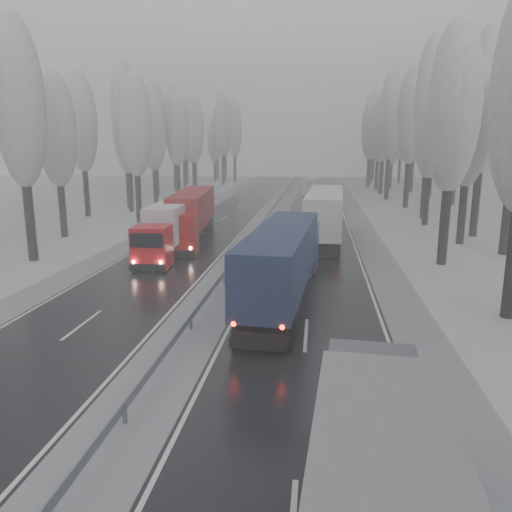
% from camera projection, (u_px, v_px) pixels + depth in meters
% --- Properties ---
extents(carriageway_right, '(7.50, 200.00, 0.03)m').
position_uv_depth(carriageway_right, '(312.00, 252.00, 39.67)').
color(carriageway_right, black).
rests_on(carriageway_right, ground).
extents(carriageway_left, '(7.50, 200.00, 0.03)m').
position_uv_depth(carriageway_left, '(183.00, 249.00, 40.93)').
color(carriageway_left, black).
rests_on(carriageway_left, ground).
extents(median_slush, '(3.00, 200.00, 0.04)m').
position_uv_depth(median_slush, '(247.00, 250.00, 40.30)').
color(median_slush, '#929599').
rests_on(median_slush, ground).
extents(shoulder_right, '(2.40, 200.00, 0.04)m').
position_uv_depth(shoulder_right, '(375.00, 253.00, 39.07)').
color(shoulder_right, '#929599').
rests_on(shoulder_right, ground).
extents(shoulder_left, '(2.40, 200.00, 0.04)m').
position_uv_depth(shoulder_left, '(126.00, 247.00, 41.53)').
color(shoulder_left, '#929599').
rests_on(shoulder_left, ground).
extents(median_guardrail, '(0.12, 200.00, 0.76)m').
position_uv_depth(median_guardrail, '(247.00, 243.00, 40.16)').
color(median_guardrail, slate).
rests_on(median_guardrail, ground).
extents(tree_18, '(3.60, 3.60, 16.58)m').
position_uv_depth(tree_18, '(454.00, 109.00, 33.38)').
color(tree_18, black).
rests_on(tree_18, ground).
extents(tree_20, '(3.60, 3.60, 15.71)m').
position_uv_depth(tree_20, '(470.00, 123.00, 40.97)').
color(tree_20, black).
rests_on(tree_20, ground).
extents(tree_21, '(3.60, 3.60, 18.62)m').
position_uv_depth(tree_21, '(485.00, 103.00, 44.18)').
color(tree_21, black).
rests_on(tree_21, ground).
extents(tree_22, '(3.60, 3.60, 15.86)m').
position_uv_depth(tree_22, '(432.00, 126.00, 51.17)').
color(tree_22, black).
rests_on(tree_22, ground).
extents(tree_23, '(3.60, 3.60, 13.55)m').
position_uv_depth(tree_23, '(482.00, 141.00, 54.61)').
color(tree_23, black).
rests_on(tree_23, ground).
extents(tree_24, '(3.60, 3.60, 20.49)m').
position_uv_depth(tree_24, '(431.00, 101.00, 55.68)').
color(tree_24, black).
rests_on(tree_24, ground).
extents(tree_25, '(3.60, 3.60, 19.44)m').
position_uv_depth(tree_25, '(484.00, 109.00, 58.87)').
color(tree_25, black).
rests_on(tree_25, ground).
extents(tree_26, '(3.60, 3.60, 18.78)m').
position_uv_depth(tree_26, '(411.00, 116.00, 65.89)').
color(tree_26, black).
rests_on(tree_26, ground).
extents(tree_27, '(3.60, 3.60, 17.62)m').
position_uv_depth(tree_27, '(459.00, 123.00, 69.07)').
color(tree_27, black).
rests_on(tree_27, ground).
extents(tree_28, '(3.60, 3.60, 19.62)m').
position_uv_depth(tree_28, '(391.00, 117.00, 76.28)').
color(tree_28, black).
rests_on(tree_28, ground).
extents(tree_29, '(3.60, 3.60, 18.11)m').
position_uv_depth(tree_29, '(434.00, 124.00, 79.47)').
color(tree_29, black).
rests_on(tree_29, ground).
extents(tree_30, '(3.60, 3.60, 17.86)m').
position_uv_depth(tree_30, '(384.00, 127.00, 85.94)').
color(tree_30, black).
rests_on(tree_30, ground).
extents(tree_31, '(3.60, 3.60, 18.58)m').
position_uv_depth(tree_31, '(415.00, 125.00, 89.00)').
color(tree_31, black).
rests_on(tree_31, ground).
extents(tree_32, '(3.60, 3.60, 17.33)m').
position_uv_depth(tree_32, '(379.00, 130.00, 93.28)').
color(tree_32, black).
rests_on(tree_32, ground).
extents(tree_33, '(3.60, 3.60, 14.33)m').
position_uv_depth(tree_33, '(392.00, 141.00, 97.19)').
color(tree_33, black).
rests_on(tree_33, ground).
extents(tree_34, '(3.60, 3.60, 17.63)m').
position_uv_depth(tree_34, '(370.00, 130.00, 100.23)').
color(tree_34, black).
rests_on(tree_34, ground).
extents(tree_35, '(3.60, 3.60, 18.25)m').
position_uv_depth(tree_35, '(414.00, 129.00, 102.92)').
color(tree_35, black).
rests_on(tree_35, ground).
extents(tree_36, '(3.60, 3.60, 20.23)m').
position_uv_depth(tree_36, '(372.00, 124.00, 109.26)').
color(tree_36, black).
rests_on(tree_36, ground).
extents(tree_37, '(3.60, 3.60, 16.37)m').
position_uv_depth(tree_37, '(401.00, 136.00, 112.82)').
color(tree_37, black).
rests_on(tree_37, ground).
extents(tree_38, '(3.60, 3.60, 17.97)m').
position_uv_depth(tree_38, '(375.00, 132.00, 119.60)').
color(tree_38, black).
rests_on(tree_38, ground).
extents(tree_39, '(3.60, 3.60, 16.19)m').
position_uv_depth(tree_39, '(384.00, 137.00, 123.39)').
color(tree_39, black).
rests_on(tree_39, ground).
extents(tree_58, '(3.60, 3.60, 17.21)m').
position_uv_depth(tree_58, '(19.00, 104.00, 34.47)').
color(tree_58, black).
rests_on(tree_58, ground).
extents(tree_60, '(3.60, 3.60, 14.84)m').
position_uv_depth(tree_60, '(56.00, 131.00, 44.45)').
color(tree_60, black).
rests_on(tree_60, ground).
extents(tree_61, '(3.60, 3.60, 13.95)m').
position_uv_depth(tree_61, '(22.00, 138.00, 49.14)').
color(tree_61, black).
rests_on(tree_61, ground).
extents(tree_62, '(3.60, 3.60, 16.04)m').
position_uv_depth(tree_62, '(135.00, 126.00, 53.06)').
color(tree_62, black).
rests_on(tree_62, ground).
extents(tree_63, '(3.60, 3.60, 16.88)m').
position_uv_depth(tree_63, '(81.00, 123.00, 57.77)').
color(tree_63, black).
rests_on(tree_63, ground).
extents(tree_64, '(3.60, 3.60, 15.42)m').
position_uv_depth(tree_64, '(128.00, 132.00, 62.37)').
color(tree_64, black).
rests_on(tree_64, ground).
extents(tree_65, '(3.60, 3.60, 19.48)m').
position_uv_depth(tree_65, '(125.00, 113.00, 65.91)').
color(tree_65, black).
rests_on(tree_65, ground).
extents(tree_66, '(3.60, 3.60, 15.23)m').
position_uv_depth(tree_66, '(153.00, 135.00, 71.72)').
color(tree_66, black).
rests_on(tree_66, ground).
extents(tree_67, '(3.60, 3.60, 17.09)m').
position_uv_depth(tree_67, '(153.00, 127.00, 75.51)').
color(tree_67, black).
rests_on(tree_67, ground).
extents(tree_68, '(3.60, 3.60, 16.65)m').
position_uv_depth(tree_68, '(177.00, 130.00, 77.89)').
color(tree_68, black).
rests_on(tree_68, ground).
extents(tree_69, '(3.60, 3.60, 19.35)m').
position_uv_depth(tree_69, '(155.00, 120.00, 81.98)').
color(tree_69, black).
rests_on(tree_69, ground).
extents(tree_70, '(3.60, 3.60, 17.09)m').
position_uv_depth(tree_70, '(194.00, 130.00, 87.57)').
color(tree_70, black).
rests_on(tree_70, ground).
extents(tree_71, '(3.60, 3.60, 19.61)m').
position_uv_depth(tree_71, '(174.00, 122.00, 91.67)').
color(tree_71, black).
rests_on(tree_71, ground).
extents(tree_72, '(3.60, 3.60, 15.11)m').
position_uv_depth(tree_72, '(193.00, 138.00, 97.21)').
color(tree_72, black).
rests_on(tree_72, ground).
extents(tree_73, '(3.60, 3.60, 17.22)m').
position_uv_depth(tree_73, '(184.00, 132.00, 101.14)').
color(tree_73, black).
rests_on(tree_73, ground).
extents(tree_74, '(3.60, 3.60, 19.68)m').
position_uv_depth(tree_74, '(222.00, 125.00, 106.58)').
color(tree_74, black).
rests_on(tree_74, ground).
extents(tree_75, '(3.60, 3.60, 18.60)m').
position_uv_depth(tree_75, '(186.00, 129.00, 111.70)').
color(tree_75, black).
rests_on(tree_75, ground).
extents(tree_76, '(3.60, 3.60, 18.55)m').
position_uv_depth(tree_76, '(234.00, 130.00, 115.71)').
color(tree_76, black).
rests_on(tree_76, ground).
extents(tree_77, '(3.60, 3.60, 14.32)m').
position_uv_depth(tree_77, '(214.00, 142.00, 120.84)').
color(tree_77, black).
rests_on(tree_77, ground).
extents(tree_78, '(3.60, 3.60, 19.55)m').
position_uv_depth(tree_78, '(225.00, 128.00, 122.38)').
color(tree_78, black).
rests_on(tree_78, ground).
extents(tree_79, '(3.60, 3.60, 17.07)m').
position_uv_depth(tree_79, '(217.00, 135.00, 126.93)').
color(tree_79, black).
rests_on(tree_79, ground).
extents(truck_blue_box, '(3.67, 16.42, 4.18)m').
position_uv_depth(truck_blue_box, '(285.00, 257.00, 26.68)').
color(truck_blue_box, navy).
rests_on(truck_blue_box, ground).
extents(truck_cream_box, '(3.56, 17.85, 4.55)m').
position_uv_depth(truck_cream_box, '(325.00, 212.00, 43.31)').
color(truck_cream_box, '#B8B2A2').
rests_on(truck_cream_box, ground).
extents(box_truck_distant, '(3.08, 8.01, 2.92)m').
position_uv_depth(box_truck_distant, '(312.00, 187.00, 85.10)').
color(box_truck_distant, '#AFB1B6').
rests_on(box_truck_distant, ground).
extents(truck_red_white, '(3.24, 15.29, 3.89)m').
position_uv_depth(truck_red_white, '(174.00, 222.00, 40.21)').
color(truck_red_white, red).
rests_on(truck_red_white, ground).
extents(truck_red_red, '(4.47, 16.78, 4.27)m').
position_uv_depth(truck_red_red, '(191.00, 212.00, 44.33)').
color(truck_red_red, '#9B0B08').
rests_on(truck_red_red, ground).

